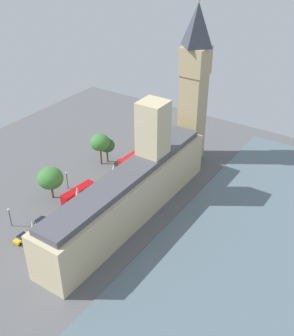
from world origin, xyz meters
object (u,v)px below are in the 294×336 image
Objects in this scene: car_blue_corner at (117,179)px; plane_tree_slot_10 at (100,143)px; car_black_under_trees at (40,222)px; parliament_building at (133,189)px; double_decker_bus_far_end at (78,195)px; double_decker_bus_by_river_gate at (132,161)px; plane_tree_midblock at (107,146)px; plane_tree_kerbside at (50,178)px; clock_tower at (194,83)px; pedestrian_opposite_hall at (81,223)px; street_lamp_slot_12 at (67,177)px; car_yellow_cab_leading at (22,238)px; pedestrian_trailing at (116,197)px; pedestrian_near_tower at (122,190)px; street_lamp_slot_11 at (9,214)px.

plane_tree_slot_10 is (10.56, -5.41, 6.80)m from car_blue_corner.
parliament_building is at bearing -131.81° from car_black_under_trees.
double_decker_bus_by_river_gate is at bearing -88.25° from double_decker_bus_far_end.
plane_tree_midblock is 24.32m from plane_tree_kerbside.
clock_tower is 32.61× the size of pedestrian_opposite_hall.
car_black_under_trees is 10.50m from pedestrian_opposite_hall.
plane_tree_kerbside is (7.92, 2.13, 3.83)m from double_decker_bus_far_end.
street_lamp_slot_12 is at bearing 59.80° from pedestrian_opposite_hall.
plane_tree_slot_10 reaches higher than pedestrian_opposite_hall.
car_yellow_cab_leading is 0.44× the size of plane_tree_kerbside.
car_black_under_trees reaches higher than pedestrian_trailing.
plane_tree_slot_10 is at bearing -167.71° from pedestrian_near_tower.
double_decker_bus_far_end is 7.08× the size of pedestrian_trailing.
plane_tree_slot_10 reaches higher than pedestrian_trailing.
car_yellow_cab_leading is 0.74× the size of street_lamp_slot_11.
pedestrian_trailing is 21.80m from plane_tree_midblock.
street_lamp_slot_12 is at bearing -90.53° from street_lamp_slot_11.
pedestrian_trailing is (-5.07, 7.56, -0.21)m from car_blue_corner.
car_yellow_cab_leading is at bearing 99.36° from car_black_under_trees.
plane_tree_midblock is at bearing -174.88° from pedestrian_near_tower.
car_black_under_trees is (4.20, 27.34, -0.00)m from car_blue_corner.
clock_tower is at bearing -110.25° from street_lamp_slot_11.
car_yellow_cab_leading is at bearing -87.60° from pedestrian_trailing.
double_decker_bus_far_end is 1.12× the size of plane_tree_kerbside.
street_lamp_slot_11 is at bearing 40.41° from car_black_under_trees.
street_lamp_slot_11 is (14.51, 27.82, 3.24)m from pedestrian_near_tower.
double_decker_bus_by_river_gate reaches higher than car_blue_corner.
car_black_under_trees and car_yellow_cab_leading have the same top height.
car_black_under_trees reaches higher than pedestrian_near_tower.
parliament_building is 23.63m from double_decker_bus_by_river_gate.
parliament_building reaches higher than pedestrian_near_tower.
street_lamp_slot_11 is at bearing 80.32° from double_decker_bus_by_river_gate.
pedestrian_near_tower is 19.13m from plane_tree_slot_10.
car_blue_corner is at bearing -37.78° from parliament_building.
car_yellow_cab_leading is 24.11m from street_lamp_slot_12.
parliament_building is at bearing -177.16° from street_lamp_slot_12.
parliament_building is 22.90m from street_lamp_slot_12.
plane_tree_kerbside reaches higher than double_decker_bus_far_end.
pedestrian_trailing is (5.89, 32.39, -24.77)m from clock_tower.
double_decker_bus_far_end is 10.35m from pedestrian_trailing.
street_lamp_slot_12 reaches higher than street_lamp_slot_11.
plane_tree_midblock is at bearing -90.31° from street_lamp_slot_11.
car_yellow_cab_leading is at bearing -60.77° from pedestrian_near_tower.
street_lamp_slot_11 is at bearing -73.49° from pedestrian_near_tower.
pedestrian_near_tower is at bearing 6.80° from pedestrian_opposite_hall.
parliament_building is 5.71× the size of double_decker_bus_far_end.
double_decker_bus_by_river_gate reaches higher than pedestrian_near_tower.
double_decker_bus_by_river_gate is 36.22m from car_black_under_trees.
street_lamp_slot_11 is at bearing 90.99° from plane_tree_kerbside.
clock_tower is at bearing 121.56° from pedestrian_near_tower.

